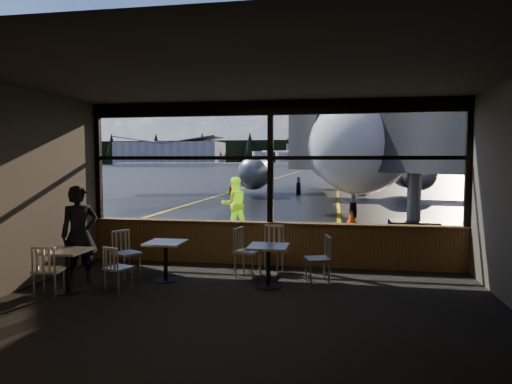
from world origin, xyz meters
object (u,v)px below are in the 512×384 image
(ground_crew, at_px, (234,204))
(cone_wing, at_px, (230,189))
(cafe_table_mid, at_px, (166,261))
(chair_near_n, at_px, (271,249))
(chair_left_s, at_px, (49,271))
(cafe_table_near, at_px, (268,267))
(chair_mid_w, at_px, (127,254))
(cone_nose, at_px, (352,218))
(chair_near_w, at_px, (248,252))
(passenger, at_px, (79,235))
(chair_mid_s, at_px, (118,268))
(chair_near_e, at_px, (318,259))
(airliner, at_px, (333,114))
(cafe_table_left, at_px, (67,271))
(jet_bridge, at_px, (408,156))

(ground_crew, xyz_separation_m, cone_wing, (-4.03, 16.55, -0.59))
(cafe_table_mid, relative_size, chair_near_n, 0.78)
(chair_left_s, bearing_deg, cafe_table_near, 9.16)
(chair_mid_w, xyz_separation_m, cone_wing, (-3.23, 22.44, -0.18))
(cone_nose, bearing_deg, chair_mid_w, -120.83)
(cafe_table_near, bearing_deg, cone_wing, 104.87)
(cone_nose, bearing_deg, ground_crew, -156.22)
(chair_near_w, xyz_separation_m, passenger, (-2.92, -1.03, 0.42))
(chair_near_n, relative_size, cone_nose, 1.66)
(chair_mid_s, bearing_deg, passenger, 178.38)
(chair_near_e, bearing_deg, passenger, 82.53)
(chair_near_w, distance_m, cone_wing, 22.68)
(chair_mid_w, xyz_separation_m, ground_crew, (0.80, 5.89, 0.41))
(airliner, distance_m, cafe_table_near, 22.22)
(cafe_table_mid, relative_size, cafe_table_left, 1.01)
(cafe_table_left, distance_m, passenger, 0.81)
(cafe_table_near, relative_size, chair_mid_w, 0.84)
(cafe_table_near, bearing_deg, chair_near_w, 125.55)
(chair_near_w, relative_size, ground_crew, 0.55)
(chair_near_w, height_order, chair_mid_s, chair_near_w)
(chair_mid_w, relative_size, cone_wing, 1.65)
(chair_near_w, height_order, chair_left_s, chair_near_w)
(chair_near_w, relative_size, chair_left_s, 1.08)
(chair_mid_s, bearing_deg, chair_near_e, 38.25)
(cone_nose, bearing_deg, cafe_table_left, -119.89)
(chair_left_s, relative_size, ground_crew, 0.51)
(jet_bridge, height_order, passenger, jet_bridge)
(cone_nose, bearing_deg, chair_mid_s, -116.30)
(cafe_table_mid, relative_size, ground_crew, 0.43)
(cone_nose, bearing_deg, chair_near_w, -107.25)
(chair_left_s, height_order, cone_wing, chair_left_s)
(chair_near_e, relative_size, chair_near_n, 0.93)
(cone_nose, bearing_deg, cafe_table_mid, -115.30)
(airliner, relative_size, chair_mid_w, 37.44)
(cone_nose, bearing_deg, cone_wing, 117.35)
(passenger, bearing_deg, chair_mid_s, -60.42)
(chair_near_n, relative_size, chair_mid_s, 1.18)
(cafe_table_mid, bearing_deg, chair_near_w, 23.18)
(airliner, bearing_deg, cone_nose, -91.50)
(chair_mid_w, bearing_deg, cafe_table_left, 7.06)
(jet_bridge, relative_size, chair_left_s, 12.45)
(chair_mid_s, distance_m, chair_mid_w, 0.99)
(cafe_table_left, height_order, passenger, passenger)
(ground_crew, bearing_deg, airliner, -129.28)
(chair_near_e, relative_size, ground_crew, 0.51)
(airliner, distance_m, jet_bridge, 14.91)
(cafe_table_mid, bearing_deg, cone_nose, 64.70)
(jet_bridge, relative_size, passenger, 6.10)
(cafe_table_mid, bearing_deg, chair_mid_s, -125.26)
(cafe_table_left, distance_m, chair_mid_w, 1.29)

